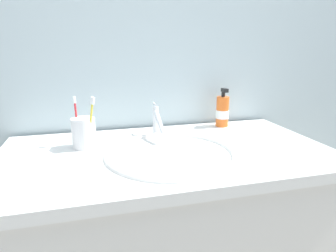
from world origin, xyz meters
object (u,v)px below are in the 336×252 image
Objects in this scene: faucet at (157,121)px; soap_dispenser at (222,111)px; toothbrush_red at (76,117)px; toothbrush_yellow at (91,119)px; toothbrush_cup at (84,133)px.

faucet is 0.99× the size of soap_dispenser.
toothbrush_red reaches higher than faucet.
toothbrush_yellow is at bearing -48.81° from toothbrush_red.
toothbrush_yellow is (0.05, -0.06, 0.00)m from toothbrush_red.
faucet is 0.30m from toothbrush_red.
toothbrush_cup is 0.59× the size of toothbrush_yellow.
toothbrush_red is 1.02× the size of soap_dispenser.
toothbrush_cup is 0.61× the size of toothbrush_red.
toothbrush_red reaches higher than toothbrush_cup.
toothbrush_yellow reaches higher than faucet.
soap_dispenser is (0.62, 0.11, -0.04)m from toothbrush_red.
toothbrush_yellow is (0.03, -0.03, 0.05)m from toothbrush_cup.
toothbrush_red is 0.95× the size of toothbrush_yellow.
toothbrush_yellow reaches higher than soap_dispenser.
toothbrush_yellow is 1.06× the size of soap_dispenser.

